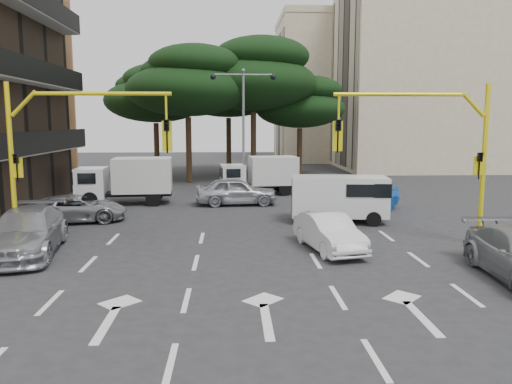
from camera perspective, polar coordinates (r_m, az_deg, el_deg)
ground at (r=16.76m, az=-0.00°, el=-7.97°), size 120.00×120.00×0.00m
median_strip at (r=32.41m, az=-1.42°, el=-0.01°), size 1.40×6.00×0.15m
apartment_beige_near at (r=52.58m, az=20.93°, el=12.71°), size 20.20×12.15×18.70m
apartment_beige_far at (r=61.75m, az=10.21°, el=11.41°), size 16.20×12.15×16.70m
pine_left_near at (r=38.28m, az=-7.75°, el=12.46°), size 9.15×9.15×10.23m
pine_center at (r=40.25m, az=-0.21°, el=13.30°), size 9.98×9.98×11.16m
pine_left_far at (r=42.54m, az=-11.37°, el=11.00°), size 8.32×8.32×9.30m
pine_right at (r=42.47m, az=5.14°, el=10.19°), size 7.49×7.49×8.37m
pine_back at (r=45.14m, az=-3.11°, el=11.84°), size 9.15×9.15×10.23m
signal_mast_right at (r=19.62m, az=20.04°, el=5.41°), size 5.79×0.37×6.00m
signal_mast_left at (r=19.06m, az=-21.31°, el=5.28°), size 5.79×0.37×6.00m
street_lamp_center at (r=32.10m, az=-1.45°, el=9.50°), size 4.16×0.36×7.77m
car_white_hatch at (r=18.26m, az=8.32°, el=-4.58°), size 2.19×4.20×1.32m
car_blue_compact at (r=26.27m, az=12.18°, el=-0.43°), size 4.85×4.79×1.66m
car_silver_wagon at (r=19.27m, az=-24.80°, el=-4.17°), size 3.05×5.74×1.59m
car_silver_cross_a at (r=24.57m, az=-19.87°, el=-1.78°), size 4.86×2.90×1.27m
car_silver_cross_b at (r=27.83m, az=-2.26°, el=0.09°), size 4.60×2.08×1.53m
van_white at (r=23.35m, az=9.47°, el=-0.78°), size 4.52×2.43×2.17m
box_truck_a at (r=28.97m, az=-14.67°, el=1.22°), size 5.46×2.63×2.61m
box_truck_b at (r=31.82m, az=0.40°, el=1.90°), size 5.10×2.58×2.42m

